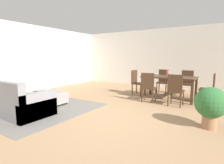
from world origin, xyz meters
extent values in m
plane|color=#9E7A56|center=(0.00, 0.00, 0.00)|extent=(10.80, 10.80, 0.00)
cube|color=silver|center=(0.00, 5.00, 1.35)|extent=(9.00, 0.12, 2.70)
cube|color=silver|center=(-4.50, 0.50, 1.35)|extent=(0.12, 11.00, 2.70)
cube|color=slate|center=(-2.08, -0.39, 0.00)|extent=(3.00, 2.80, 0.01)
cube|color=gray|center=(-2.08, -0.92, 0.21)|extent=(1.92, 0.94, 0.42)
cube|color=gray|center=(-1.19, -0.92, 0.31)|extent=(0.14, 0.94, 0.62)
cube|color=slate|center=(-2.45, -1.06, 0.59)|extent=(0.33, 0.09, 0.33)
cube|color=gray|center=(-1.71, -1.04, 0.61)|extent=(0.40, 0.16, 0.39)
cube|color=gray|center=(-2.09, 0.15, 0.22)|extent=(1.01, 0.48, 0.33)
cylinder|color=#422B1C|center=(-2.54, 0.34, 0.03)|extent=(0.05, 0.05, 0.06)
cylinder|color=#422B1C|center=(-1.63, 0.34, 0.03)|extent=(0.05, 0.05, 0.06)
cylinder|color=#422B1C|center=(-2.54, -0.04, 0.03)|extent=(0.05, 0.05, 0.06)
cylinder|color=#422B1C|center=(-1.63, -0.04, 0.03)|extent=(0.05, 0.05, 0.06)
cylinder|color=brown|center=(-3.17, -0.70, 0.27)|extent=(0.04, 0.04, 0.53)
cube|color=#422B1C|center=(0.74, 2.68, 0.74)|extent=(1.69, 0.94, 0.04)
cube|color=#422B1C|center=(-0.05, 3.10, 0.36)|extent=(0.07, 0.07, 0.72)
cube|color=#422B1C|center=(1.52, 3.10, 0.36)|extent=(0.07, 0.07, 0.72)
cube|color=#422B1C|center=(-0.05, 2.27, 0.36)|extent=(0.07, 0.07, 0.72)
cube|color=#422B1C|center=(1.52, 2.27, 0.36)|extent=(0.07, 0.07, 0.72)
cube|color=#422B1C|center=(0.32, 1.96, 0.43)|extent=(0.43, 0.43, 0.04)
cube|color=#422B1C|center=(0.33, 1.78, 0.69)|extent=(0.40, 0.07, 0.47)
cylinder|color=#422B1C|center=(0.13, 2.11, 0.21)|extent=(0.04, 0.04, 0.41)
cylinder|color=#422B1C|center=(0.47, 2.14, 0.21)|extent=(0.04, 0.04, 0.41)
cylinder|color=#422B1C|center=(0.16, 1.78, 0.21)|extent=(0.04, 0.04, 0.41)
cylinder|color=#422B1C|center=(0.50, 1.80, 0.21)|extent=(0.04, 0.04, 0.41)
cube|color=#422B1C|center=(1.15, 1.90, 0.43)|extent=(0.41, 0.41, 0.04)
cube|color=#422B1C|center=(1.15, 1.72, 0.69)|extent=(0.40, 0.05, 0.47)
cylinder|color=#422B1C|center=(0.98, 2.08, 0.21)|extent=(0.04, 0.04, 0.41)
cylinder|color=#422B1C|center=(1.32, 2.07, 0.21)|extent=(0.04, 0.04, 0.41)
cylinder|color=#422B1C|center=(0.98, 1.74, 0.21)|extent=(0.04, 0.04, 0.41)
cylinder|color=#422B1C|center=(1.32, 1.73, 0.21)|extent=(0.04, 0.04, 0.41)
cube|color=#422B1C|center=(0.31, 3.44, 0.43)|extent=(0.42, 0.42, 0.04)
cube|color=#422B1C|center=(0.30, 3.62, 0.69)|extent=(0.40, 0.06, 0.47)
cylinder|color=#422B1C|center=(0.49, 3.28, 0.21)|extent=(0.04, 0.04, 0.41)
cylinder|color=#422B1C|center=(0.15, 3.26, 0.21)|extent=(0.04, 0.04, 0.41)
cylinder|color=#422B1C|center=(0.47, 3.62, 0.21)|extent=(0.04, 0.04, 0.41)
cylinder|color=#422B1C|center=(0.13, 3.60, 0.21)|extent=(0.04, 0.04, 0.41)
cube|color=#422B1C|center=(1.17, 3.44, 0.43)|extent=(0.43, 0.43, 0.04)
cube|color=#422B1C|center=(1.15, 3.62, 0.69)|extent=(0.40, 0.07, 0.47)
cylinder|color=#422B1C|center=(1.35, 3.29, 0.21)|extent=(0.04, 0.04, 0.41)
cylinder|color=#422B1C|center=(1.01, 3.26, 0.21)|extent=(0.04, 0.04, 0.41)
cylinder|color=#422B1C|center=(1.32, 3.63, 0.21)|extent=(0.04, 0.04, 0.41)
cylinder|color=#422B1C|center=(0.98, 3.60, 0.21)|extent=(0.04, 0.04, 0.41)
cube|color=#422B1C|center=(1.86, 2.69, 0.43)|extent=(0.41, 0.41, 0.04)
cube|color=#422B1C|center=(2.04, 2.69, 0.69)|extent=(0.05, 0.40, 0.47)
cylinder|color=#422B1C|center=(1.69, 2.52, 0.21)|extent=(0.04, 0.04, 0.41)
cylinder|color=#422B1C|center=(1.70, 2.86, 0.21)|extent=(0.04, 0.04, 0.41)
cylinder|color=#422B1C|center=(2.03, 2.52, 0.21)|extent=(0.04, 0.04, 0.41)
cylinder|color=#422B1C|center=(2.04, 2.86, 0.21)|extent=(0.04, 0.04, 0.41)
cube|color=#422B1C|center=(-0.37, 2.70, 0.43)|extent=(0.42, 0.42, 0.04)
cube|color=#422B1C|center=(-0.55, 2.71, 0.69)|extent=(0.06, 0.40, 0.47)
cylinder|color=#422B1C|center=(-0.19, 2.86, 0.21)|extent=(0.04, 0.04, 0.41)
cylinder|color=#422B1C|center=(-0.21, 2.52, 0.21)|extent=(0.04, 0.04, 0.41)
cylinder|color=#422B1C|center=(-0.53, 2.88, 0.21)|extent=(0.04, 0.04, 0.41)
cylinder|color=#422B1C|center=(-0.55, 2.54, 0.21)|extent=(0.04, 0.04, 0.41)
cylinder|color=#B26659|center=(0.69, 2.67, 0.87)|extent=(0.10, 0.10, 0.21)
cube|color=silver|center=(-2.13, 0.17, 0.40)|extent=(0.29, 0.24, 0.03)
cylinder|color=#996B4C|center=(2.10, 0.56, 0.13)|extent=(0.28, 0.28, 0.26)
sphere|color=#2D6633|center=(2.10, 0.56, 0.52)|extent=(0.60, 0.60, 0.60)
camera|label=1|loc=(2.27, -3.28, 1.38)|focal=28.44mm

